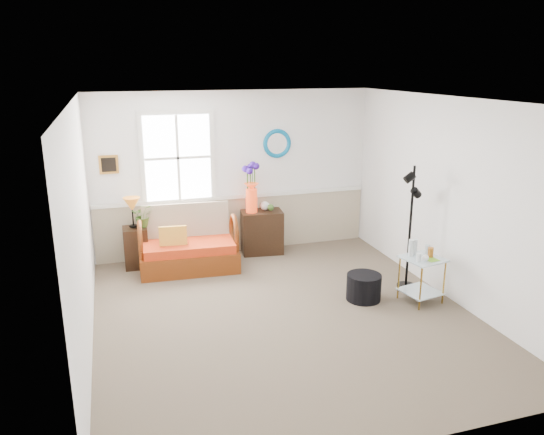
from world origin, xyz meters
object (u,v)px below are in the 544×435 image
object	(u,v)px
lamp_stand	(136,247)
ottoman	(364,287)
loveseat	(188,239)
side_table	(421,280)
floor_lamp	(410,228)
cabinet	(262,232)

from	to	relation	value
lamp_stand	ottoman	world-z (taller)	lamp_stand
loveseat	lamp_stand	xyz separation A→B (m)	(-0.75, 0.32, -0.16)
side_table	floor_lamp	world-z (taller)	floor_lamp
side_table	floor_lamp	size ratio (longest dim) A/B	0.35
floor_lamp	loveseat	bearing A→B (deg)	153.78
cabinet	side_table	size ratio (longest dim) A/B	1.17
floor_lamp	ottoman	xyz separation A→B (m)	(-0.76, -0.21, -0.68)
cabinet	floor_lamp	world-z (taller)	floor_lamp
lamp_stand	side_table	xyz separation A→B (m)	(3.46, -2.35, -0.01)
cabinet	ottoman	world-z (taller)	cabinet
ottoman	floor_lamp	bearing A→B (deg)	15.40
loveseat	side_table	xyz separation A→B (m)	(2.71, -2.02, -0.17)
lamp_stand	floor_lamp	bearing A→B (deg)	-27.97
cabinet	ottoman	bearing A→B (deg)	-63.83
loveseat	floor_lamp	xyz separation A→B (m)	(2.78, -1.55, 0.38)
loveseat	side_table	size ratio (longest dim) A/B	2.40
side_table	cabinet	bearing A→B (deg)	121.13
loveseat	ottoman	distance (m)	2.70
loveseat	floor_lamp	distance (m)	3.21
lamp_stand	ottoman	xyz separation A→B (m)	(2.77, -2.09, -0.14)
loveseat	side_table	distance (m)	3.38
lamp_stand	ottoman	bearing A→B (deg)	-36.96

